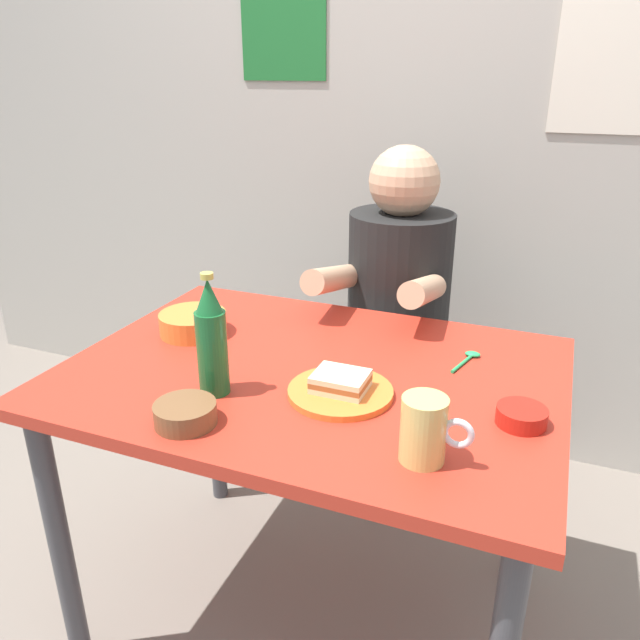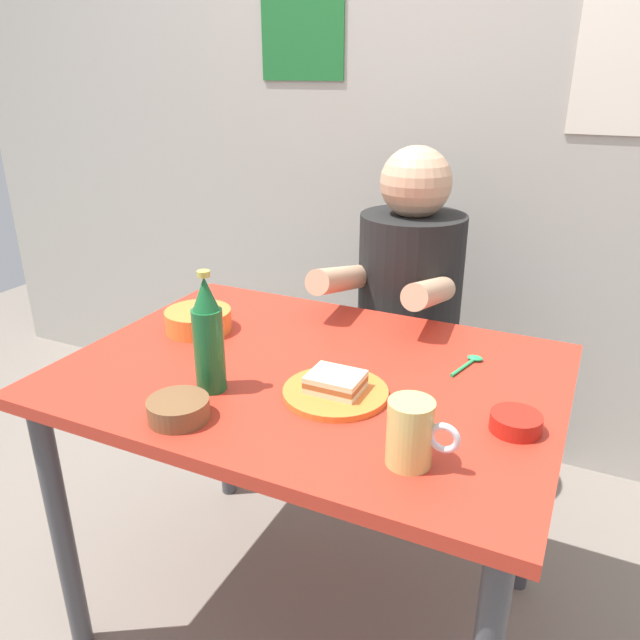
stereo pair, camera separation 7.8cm
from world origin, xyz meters
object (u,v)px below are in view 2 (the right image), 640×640
(dining_table, at_px, (311,404))
(condiment_bowl_brown, at_px, (178,408))
(beer_mug, at_px, (411,433))
(sandwich, at_px, (336,382))
(plate_orange, at_px, (335,393))
(person_seated, at_px, (409,281))
(stool, at_px, (403,398))
(beer_bottle, at_px, (208,338))

(dining_table, relative_size, condiment_bowl_brown, 9.17)
(beer_mug, height_order, condiment_bowl_brown, beer_mug)
(sandwich, height_order, condiment_bowl_brown, sandwich)
(plate_orange, bearing_deg, condiment_bowl_brown, -137.89)
(sandwich, bearing_deg, person_seated, 95.53)
(dining_table, distance_m, stool, 0.70)
(dining_table, height_order, plate_orange, plate_orange)
(stool, relative_size, beer_mug, 3.57)
(person_seated, distance_m, sandwich, 0.71)
(plate_orange, distance_m, condiment_bowl_brown, 0.32)
(person_seated, bearing_deg, beer_mug, -72.15)
(person_seated, bearing_deg, sandwich, -84.47)
(plate_orange, distance_m, sandwich, 0.02)
(sandwich, bearing_deg, beer_bottle, -161.12)
(stool, bearing_deg, beer_mug, -72.36)
(beer_bottle, bearing_deg, person_seated, 77.20)
(sandwich, relative_size, beer_mug, 0.87)
(person_seated, distance_m, beer_mug, 0.91)
(plate_orange, bearing_deg, person_seated, 95.53)
(sandwich, bearing_deg, stool, 95.45)
(person_seated, height_order, plate_orange, person_seated)
(dining_table, bearing_deg, plate_orange, -41.42)
(dining_table, xyz_separation_m, beer_bottle, (-0.15, -0.18, 0.21))
(dining_table, distance_m, plate_orange, 0.17)
(person_seated, xyz_separation_m, plate_orange, (0.07, -0.71, -0.02))
(sandwich, xyz_separation_m, condiment_bowl_brown, (-0.24, -0.21, -0.01))
(condiment_bowl_brown, bearing_deg, sandwich, 42.11)
(plate_orange, xyz_separation_m, condiment_bowl_brown, (-0.24, -0.21, 0.02))
(plate_orange, height_order, beer_bottle, beer_bottle)
(sandwich, distance_m, beer_bottle, 0.28)
(stool, relative_size, beer_bottle, 1.72)
(beer_bottle, bearing_deg, condiment_bowl_brown, -84.32)
(dining_table, bearing_deg, beer_bottle, -129.96)
(beer_mug, relative_size, beer_bottle, 0.48)
(dining_table, distance_m, condiment_bowl_brown, 0.35)
(stool, distance_m, beer_bottle, 0.97)
(person_seated, xyz_separation_m, beer_bottle, (-0.18, -0.79, 0.09))
(sandwich, relative_size, condiment_bowl_brown, 0.92)
(dining_table, height_order, condiment_bowl_brown, condiment_bowl_brown)
(condiment_bowl_brown, bearing_deg, dining_table, 66.17)
(stool, distance_m, person_seated, 0.42)
(person_seated, height_order, condiment_bowl_brown, person_seated)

